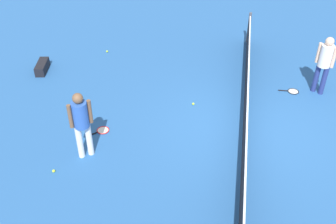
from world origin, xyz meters
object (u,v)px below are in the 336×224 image
Objects in this scene: player_far_side at (325,61)px; equipment_bag at (42,66)px; tennis_racket_far_player at (292,91)px; tennis_ball_by_net at (107,51)px; tennis_racket_near_player at (102,131)px; tennis_ball_near_player at (54,171)px; player_near_side at (81,120)px; tennis_ball_midcourt at (193,104)px.

equipment_bag is (0.23, -8.21, -0.87)m from player_far_side.
equipment_bag is (0.12, -7.53, 0.13)m from tennis_racket_far_player.
tennis_ball_by_net is at bearing 132.85° from equipment_bag.
player_far_side is at bearing 116.85° from tennis_racket_near_player.
equipment_bag is at bearing -152.80° from tennis_ball_near_player.
tennis_ball_by_net is at bearing -102.96° from tennis_racket_far_player.
equipment_bag is (1.49, -1.60, 0.11)m from tennis_ball_by_net.
player_near_side is 3.14× the size of tennis_racket_near_player.
equipment_bag reaches higher than tennis_racket_far_player.
tennis_ball_by_net is at bearing -127.98° from tennis_ball_midcourt.
tennis_racket_near_player is 0.65× the size of equipment_bag.
tennis_ball_near_player is 1.00× the size of tennis_ball_by_net.
player_near_side is 6.14m from tennis_racket_far_player.
tennis_racket_near_player is at bearing 174.94° from player_near_side.
tennis_ball_midcourt is at bearing 52.02° from tennis_ball_by_net.
equipment_bag is (-4.12, -2.12, 0.11)m from tennis_ball_near_player.
tennis_ball_midcourt is (1.15, -2.71, 0.02)m from tennis_racket_far_player.
player_near_side is 25.76× the size of tennis_ball_by_net.
equipment_bag is at bearing -47.15° from tennis_ball_by_net.
tennis_ball_near_player is at bearing -21.03° from tennis_racket_near_player.
tennis_racket_near_player is 4.19m from tennis_ball_by_net.
tennis_ball_near_player is at bearing -54.48° from player_far_side.
tennis_ball_by_net is 2.19m from equipment_bag.
player_far_side is 2.89× the size of tennis_racket_far_player.
tennis_ball_near_player is (1.57, -0.60, 0.02)m from tennis_racket_near_player.
tennis_ball_by_net reaches higher than tennis_racket_near_player.
tennis_ball_near_player reaches higher than tennis_racket_far_player.
player_far_side is 7.55m from tennis_ball_near_player.
tennis_ball_midcourt reaches higher than tennis_racket_far_player.
tennis_racket_far_player is at bearing -81.07° from player_far_side.
tennis_racket_far_player is at bearing 77.04° from tennis_ball_by_net.
tennis_ball_midcourt is at bearing -69.65° from player_far_side.
player_far_side is at bearing 91.59° from equipment_bag.
player_near_side reaches higher than tennis_racket_near_player.
tennis_ball_near_player is (4.24, -5.41, 0.02)m from tennis_racket_far_player.
equipment_bag reaches higher than tennis_racket_near_player.
equipment_bag is at bearing -133.16° from tennis_racket_near_player.
player_near_side is 5.14m from tennis_ball_by_net.
player_far_side reaches higher than tennis_ball_by_net.
tennis_racket_near_player is at bearing 15.50° from tennis_ball_by_net.
equipment_bag is (-3.45, -2.64, -0.87)m from player_near_side.
tennis_racket_near_player is at bearing -60.93° from tennis_racket_far_player.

